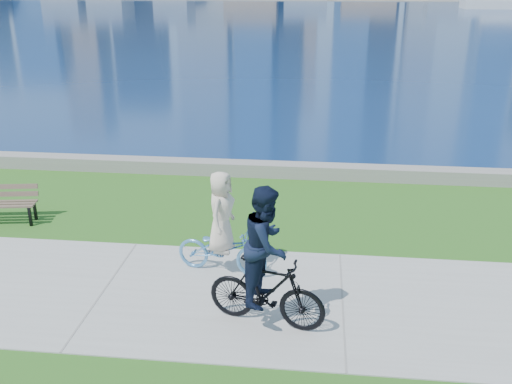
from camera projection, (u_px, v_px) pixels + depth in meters
The scene contains 7 objects.
ground at pixel (105, 290), 9.67m from camera, with size 320.00×320.00×0.00m, color #255A17.
concrete_path at pixel (105, 290), 9.66m from camera, with size 80.00×3.50×0.02m, color #A4A39F.
seawall at pixel (186, 166), 15.36m from camera, with size 90.00×0.50×0.35m, color gray.
bay_water at pixel (297, 15), 76.52m from camera, with size 320.00×131.00×0.01m, color #0C2551.
park_bench at pixel (0, 201), 12.19m from camera, with size 1.59×0.77×0.79m.
cyclist_woman at pixel (222, 236), 10.00m from camera, with size 0.89×1.75×1.89m.
cyclist_man at pixel (266, 269), 8.39m from camera, with size 0.94×1.90×2.23m.
Camera 1 is at (3.50, -8.10, 5.01)m, focal length 40.00 mm.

